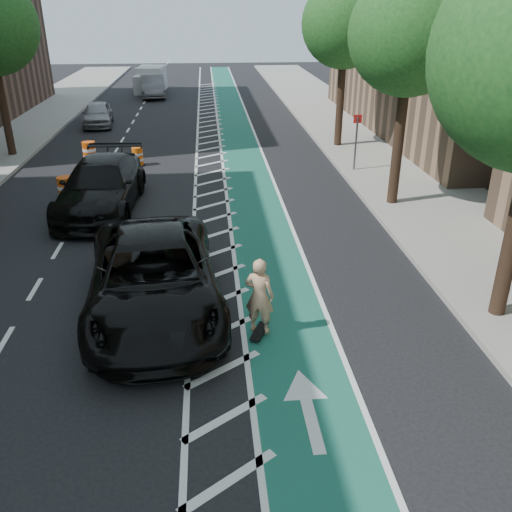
{
  "coord_description": "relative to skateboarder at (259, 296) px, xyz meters",
  "views": [
    {
      "loc": [
        1.38,
        -10.27,
        6.66
      ],
      "look_at": [
        2.43,
        1.56,
        1.1
      ],
      "focal_mm": 38.0,
      "sensor_mm": 36.0,
      "label": 1
    }
  ],
  "objects": [
    {
      "name": "barrel_c",
      "position": [
        -6.35,
        14.7,
        -0.51
      ],
      "size": [
        0.74,
        0.74,
        1.0
      ],
      "color": "#DD4E0B",
      "rests_on": "ground"
    },
    {
      "name": "skateboard",
      "position": [
        0.0,
        0.0,
        -0.9
      ],
      "size": [
        0.5,
        0.81,
        0.11
      ],
      "rotation": [
        0.0,
        0.0,
        -0.39
      ],
      "color": "black",
      "rests_on": "ground"
    },
    {
      "name": "car_silver",
      "position": [
        -7.44,
        23.27,
        -0.29
      ],
      "size": [
        2.04,
        4.21,
        1.38
      ],
      "primitive_type": "imported",
      "rotation": [
        0.0,
        0.0,
        0.1
      ],
      "color": "gray",
      "rests_on": "ground"
    },
    {
      "name": "box_truck",
      "position": [
        -5.51,
        37.01,
        -0.11
      ],
      "size": [
        2.43,
        4.72,
        1.9
      ],
      "rotation": [
        0.0,
        0.0,
        -0.1
      ],
      "color": "silver",
      "rests_on": "ground"
    },
    {
      "name": "barrel_a",
      "position": [
        -6.15,
        9.2,
        -0.51
      ],
      "size": [
        0.74,
        0.74,
        1.0
      ],
      "color": "#E34F0B",
      "rests_on": "ground"
    },
    {
      "name": "sign_post",
      "position": [
        5.25,
        12.2,
        0.37
      ],
      "size": [
        0.35,
        0.08,
        2.47
      ],
      "color": "#4C4C4C",
      "rests_on": "ground"
    },
    {
      "name": "barrel_b",
      "position": [
        -4.15,
        14.2,
        -0.59
      ],
      "size": [
        0.61,
        0.61,
        0.83
      ],
      "color": "orange",
      "rests_on": "ground"
    },
    {
      "name": "suv_near",
      "position": [
        -2.35,
        1.26,
        -0.09
      ],
      "size": [
        3.6,
        6.7,
        1.79
      ],
      "primitive_type": "imported",
      "rotation": [
        0.0,
        0.0,
        0.1
      ],
      "color": "black",
      "rests_on": "ground"
    },
    {
      "name": "sidewalk_right",
      "position": [
        7.15,
        10.2,
        -0.91
      ],
      "size": [
        5.0,
        90.0,
        0.15
      ],
      "primitive_type": "cube",
      "color": "gray",
      "rests_on": "ground"
    },
    {
      "name": "buffer_strip",
      "position": [
        -0.85,
        10.2,
        -0.98
      ],
      "size": [
        1.4,
        90.0,
        0.01
      ],
      "primitive_type": "cube",
      "color": "silver",
      "rests_on": "ground"
    },
    {
      "name": "curb_right",
      "position": [
        4.7,
        10.2,
        -0.9
      ],
      "size": [
        0.12,
        90.0,
        0.16
      ],
      "primitive_type": "cube",
      "color": "gray",
      "rests_on": "ground"
    },
    {
      "name": "skateboarder",
      "position": [
        0.0,
        0.0,
        0.0
      ],
      "size": [
        0.75,
        0.63,
        1.75
      ],
      "primitive_type": "imported",
      "rotation": [
        0.0,
        0.0,
        2.75
      ],
      "color": "tan",
      "rests_on": "skateboard"
    },
    {
      "name": "tree_r_c",
      "position": [
        5.55,
        8.2,
        4.79
      ],
      "size": [
        4.2,
        4.2,
        7.9
      ],
      "color": "#382619",
      "rests_on": "ground"
    },
    {
      "name": "suv_far",
      "position": [
        -4.75,
        8.47,
        -0.11
      ],
      "size": [
        2.75,
        6.14,
        1.75
      ],
      "primitive_type": "imported",
      "rotation": [
        0.0,
        0.0,
        -0.05
      ],
      "color": "black",
      "rests_on": "ground"
    },
    {
      "name": "car_grey",
      "position": [
        -5.09,
        33.99,
        -0.16
      ],
      "size": [
        2.32,
        5.17,
        1.65
      ],
      "primitive_type": "imported",
      "rotation": [
        0.0,
        0.0,
        0.12
      ],
      "color": "slate",
      "rests_on": "ground"
    },
    {
      "name": "bike_lane",
      "position": [
        0.65,
        10.2,
        -0.98
      ],
      "size": [
        2.0,
        90.0,
        0.01
      ],
      "primitive_type": "cube",
      "color": "#17523D",
      "rests_on": "ground"
    },
    {
      "name": "tree_r_d",
      "position": [
        5.55,
        16.2,
        4.79
      ],
      "size": [
        4.2,
        4.2,
        7.9
      ],
      "color": "#382619",
      "rests_on": "ground"
    },
    {
      "name": "ground",
      "position": [
        -2.35,
        0.2,
        -0.98
      ],
      "size": [
        120.0,
        120.0,
        0.0
      ],
      "primitive_type": "plane",
      "color": "black",
      "rests_on": "ground"
    }
  ]
}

